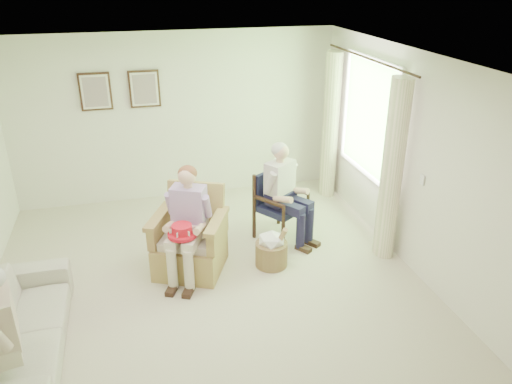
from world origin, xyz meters
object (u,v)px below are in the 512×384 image
person_wicker (189,216)px  red_hat (182,232)px  wood_armchair (279,201)px  sofa (17,330)px  hatbox (272,249)px  person_dark (283,187)px  wicker_armchair (190,245)px

person_wicker → red_hat: bearing=-96.1°
wood_armchair → sofa: (-3.12, -1.69, -0.19)m
hatbox → person_dark: bearing=61.6°
red_hat → hatbox: (1.10, 0.13, -0.46)m
person_wicker → wood_armchair: bearing=52.8°
wicker_armchair → person_wicker: 0.48m
person_wicker → red_hat: 0.23m
sofa → red_hat: bearing=-64.3°
person_dark → sofa: bearing=171.9°
sofa → person_wicker: (1.79, 0.99, 0.48)m
person_wicker → red_hat: person_wicker is taller
person_wicker → person_dark: size_ratio=1.01×
sofa → red_hat: size_ratio=6.30×
person_dark → red_hat: person_dark is taller
red_hat → hatbox: red_hat is taller
wood_armchair → red_hat: wood_armchair is taller
person_wicker → hatbox: person_wicker is taller
wood_armchair → sofa: wood_armchair is taller
person_wicker → person_dark: bearing=47.5°
wicker_armchair → sofa: 2.12m
wicker_armchair → hatbox: wicker_armchair is taller
person_wicker → red_hat: size_ratio=4.06×
person_wicker → hatbox: size_ratio=2.27×
wood_armchair → person_wicker: (-1.32, -0.70, 0.29)m
wood_armchair → person_wicker: 1.52m
red_hat → hatbox: bearing=6.5°
wood_armchair → person_dark: bearing=-124.5°
person_wicker → red_hat: (-0.11, -0.18, -0.09)m
wicker_armchair → red_hat: 0.50m
wicker_armchair → person_wicker: size_ratio=0.77×
wood_armchair → person_dark: size_ratio=0.68×
sofa → hatbox: size_ratio=3.51×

